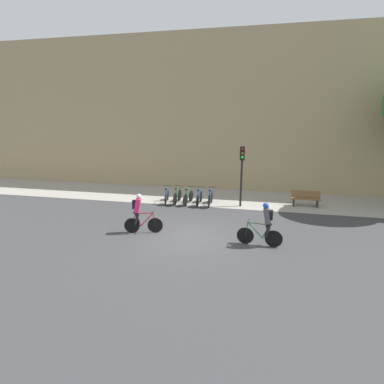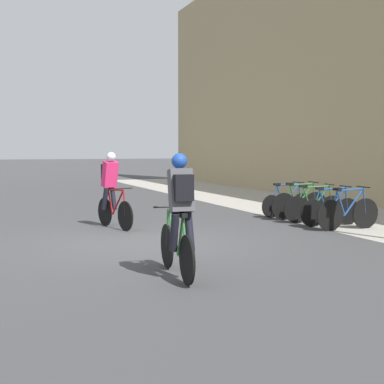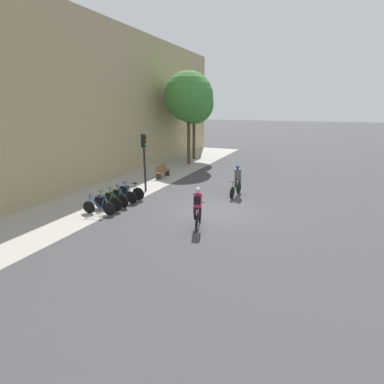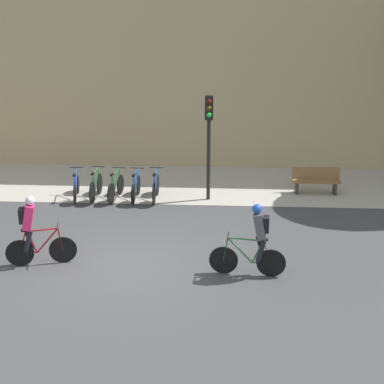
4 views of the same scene
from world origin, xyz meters
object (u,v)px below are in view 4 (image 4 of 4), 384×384
object	(u,v)px
bench	(316,180)
parked_bike_1	(96,186)
parked_bike_0	(76,187)
parked_bike_3	(136,188)
parked_bike_4	(156,188)
parked_bike_2	(116,187)
traffic_light_pole	(209,129)
cyclist_grey	(256,238)
cyclist_pink	(32,229)

from	to	relation	value
bench	parked_bike_1	bearing A→B (deg)	-172.72
parked_bike_0	bench	world-z (taller)	parked_bike_0
parked_bike_3	parked_bike_4	distance (m)	0.66
parked_bike_2	parked_bike_4	bearing A→B (deg)	0.02
parked_bike_1	traffic_light_pole	xyz separation A→B (m)	(3.72, 0.10, 1.97)
parked_bike_3	bench	distance (m)	6.10
parked_bike_0	parked_bike_1	xyz separation A→B (m)	(0.66, 0.00, 0.03)
cyclist_grey	parked_bike_2	xyz separation A→B (m)	(-4.29, 5.22, -0.55)
cyclist_grey	parked_bike_2	distance (m)	6.77
parked_bike_2	bench	world-z (taller)	parked_bike_2
cyclist_grey	parked_bike_3	distance (m)	6.37
parked_bike_2	parked_bike_4	distance (m)	1.33
parked_bike_1	parked_bike_2	size ratio (longest dim) A/B	1.03
parked_bike_0	parked_bike_1	size ratio (longest dim) A/B	0.99
cyclist_grey	traffic_light_pole	distance (m)	5.65
parked_bike_1	parked_bike_2	world-z (taller)	parked_bike_1
cyclist_pink	bench	bearing A→B (deg)	37.27
cyclist_pink	parked_bike_0	distance (m)	4.99
parked_bike_1	cyclist_grey	bearing A→B (deg)	-46.49
parked_bike_4	traffic_light_pole	world-z (taller)	traffic_light_pole
parked_bike_2	parked_bike_4	xyz separation A→B (m)	(1.33, 0.00, 0.01)
cyclist_grey	parked_bike_0	xyz separation A→B (m)	(-5.61, 5.21, -0.56)
cyclist_pink	parked_bike_1	distance (m)	4.99
parked_bike_3	bench	bearing A→B (deg)	8.87
parked_bike_0	parked_bike_2	xyz separation A→B (m)	(1.32, 0.00, 0.02)
parked_bike_2	cyclist_pink	bearing A→B (deg)	-101.97
cyclist_pink	parked_bike_2	size ratio (longest dim) A/B	1.09
parked_bike_1	parked_bike_4	bearing A→B (deg)	-0.01
cyclist_grey	bench	xyz separation A→B (m)	(2.40, 6.16, -0.48)
cyclist_pink	parked_bike_2	distance (m)	5.09
traffic_light_pole	bench	xyz separation A→B (m)	(3.64, 0.84, -1.91)
parked_bike_2	traffic_light_pole	world-z (taller)	traffic_light_pole
cyclist_pink	cyclist_grey	xyz separation A→B (m)	(5.34, -0.27, -0.00)
parked_bike_0	parked_bike_3	world-z (taller)	parked_bike_3
cyclist_pink	cyclist_grey	distance (m)	5.34
parked_bike_1	parked_bike_4	xyz separation A→B (m)	(1.99, -0.00, -0.00)
cyclist_pink	parked_bike_1	xyz separation A→B (m)	(0.39, 4.95, -0.53)
cyclist_pink	traffic_light_pole	world-z (taller)	traffic_light_pole
parked_bike_0	traffic_light_pole	xyz separation A→B (m)	(4.38, 0.10, 2.00)
parked_bike_0	traffic_light_pole	distance (m)	4.81
cyclist_grey	parked_bike_3	xyz separation A→B (m)	(-3.62, 5.22, -0.55)
parked_bike_1	traffic_light_pole	bearing A→B (deg)	1.57
parked_bike_0	parked_bike_4	size ratio (longest dim) A/B	0.98
parked_bike_3	parked_bike_4	world-z (taller)	parked_bike_4
cyclist_pink	cyclist_grey	size ratio (longest dim) A/B	0.99
parked_bike_1	parked_bike_3	bearing A→B (deg)	-0.05
cyclist_pink	parked_bike_4	size ratio (longest dim) A/B	1.05
parked_bike_4	traffic_light_pole	size ratio (longest dim) A/B	0.49
parked_bike_0	parked_bike_4	bearing A→B (deg)	0.05
parked_bike_1	parked_bike_3	xyz separation A→B (m)	(1.33, -0.00, -0.02)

